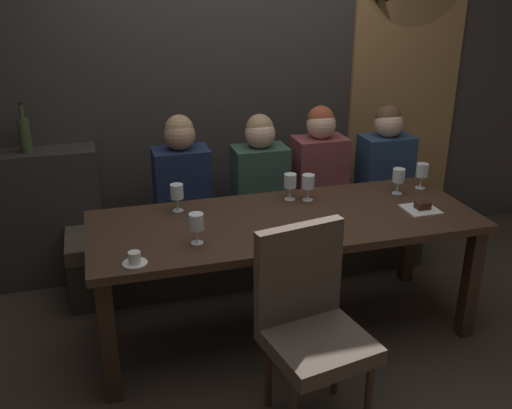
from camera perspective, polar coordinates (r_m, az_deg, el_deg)
ground at (r=3.62m, az=2.71°, el=-12.15°), size 9.00×9.00×0.00m
back_wall_tiled at (r=4.20m, az=-2.36°, el=14.77°), size 6.00×0.12×3.00m
arched_door at (r=4.66m, az=14.69°, el=13.15°), size 0.90×0.05×2.55m
back_counter at (r=4.21m, az=-22.47°, el=-1.43°), size 1.10×0.28×0.95m
dining_table at (r=3.30m, az=2.92°, el=-2.76°), size 2.20×0.84×0.74m
banquette_bench at (r=4.08m, az=-0.35°, el=-4.16°), size 2.50×0.44×0.45m
chair_near_side at (r=2.71m, az=5.36°, el=-11.05°), size 0.51×0.51×0.98m
diner_redhead at (r=3.77m, az=-7.38°, el=2.86°), size 0.36×0.24×0.76m
diner_bearded at (r=3.86m, az=0.39°, el=3.35°), size 0.36×0.24×0.73m
diner_far_end at (r=4.03m, az=6.31°, el=4.16°), size 0.36×0.24×0.75m
diner_near_end at (r=4.22m, az=12.72°, el=4.45°), size 0.36×0.24×0.73m
wine_bottle_pale_label at (r=3.99m, az=-21.94°, el=6.49°), size 0.08×0.08×0.33m
wine_glass_center_back at (r=3.35m, az=-7.85°, el=1.15°), size 0.08×0.08×0.16m
wine_glass_center_front at (r=2.93m, az=-5.94°, el=-1.79°), size 0.08×0.08×0.16m
wine_glass_far_left at (r=3.49m, az=5.20°, el=2.15°), size 0.08×0.08×0.16m
wine_glass_end_right at (r=3.49m, az=3.41°, el=2.29°), size 0.08×0.08×0.16m
wine_glass_far_right at (r=3.69m, az=13.96°, el=2.71°), size 0.08×0.08×0.16m
wine_glass_end_left at (r=3.82m, az=16.15°, el=3.22°), size 0.08×0.08×0.16m
espresso_cup at (r=2.81m, az=-11.94°, el=-5.33°), size 0.12×0.12×0.06m
dessert_plate at (r=3.50m, az=16.08°, el=-0.32°), size 0.19×0.19×0.05m
folded_napkin at (r=3.04m, az=4.56°, el=-3.18°), size 0.14×0.14×0.01m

